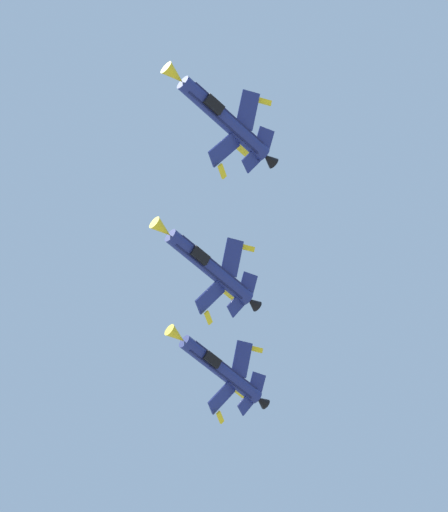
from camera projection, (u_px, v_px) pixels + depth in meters
name	position (u px, v px, depth m)	size (l,w,h in m)	color
fighter_jet_lead	(222.00, 117.00, 127.10)	(15.00, 9.08, 7.60)	navy
fighter_jet_left_wing	(208.00, 266.00, 133.86)	(15.00, 9.09, 7.75)	navy
fighter_jet_right_wing	(219.00, 368.00, 142.26)	(15.00, 9.11, 7.85)	navy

